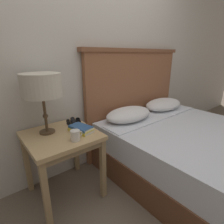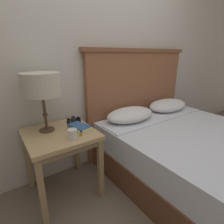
{
  "view_description": "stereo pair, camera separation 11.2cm",
  "coord_description": "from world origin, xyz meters",
  "px_view_note": "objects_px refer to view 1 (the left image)",
  "views": [
    {
      "loc": [
        -1.06,
        -0.79,
        1.27
      ],
      "look_at": [
        -0.01,
        0.5,
        0.72
      ],
      "focal_mm": 28.0,
      "sensor_mm": 36.0,
      "label": 1
    },
    {
      "loc": [
        -0.97,
        -0.86,
        1.27
      ],
      "look_at": [
        -0.01,
        0.5,
        0.72
      ],
      "focal_mm": 28.0,
      "sensor_mm": 36.0,
      "label": 2
    }
  ],
  "objects_px": {
    "bed": "(187,147)",
    "book_on_nightstand": "(81,130)",
    "nightstand": "(62,142)",
    "coffee_mug": "(75,135)",
    "book_stacked_on_top": "(81,127)",
    "table_lamp": "(42,86)",
    "binoculars_pair": "(73,121)"
  },
  "relations": [
    {
      "from": "book_stacked_on_top",
      "to": "binoculars_pair",
      "type": "distance_m",
      "value": 0.21
    },
    {
      "from": "nightstand",
      "to": "bed",
      "type": "xyz_separation_m",
      "value": [
        1.17,
        -0.55,
        -0.22
      ]
    },
    {
      "from": "bed",
      "to": "coffee_mug",
      "type": "height_order",
      "value": "bed"
    },
    {
      "from": "bed",
      "to": "binoculars_pair",
      "type": "xyz_separation_m",
      "value": [
        -0.98,
        0.69,
        0.33
      ]
    },
    {
      "from": "table_lamp",
      "to": "binoculars_pair",
      "type": "xyz_separation_m",
      "value": [
        0.27,
        0.04,
        -0.38
      ]
    },
    {
      "from": "table_lamp",
      "to": "book_on_nightstand",
      "type": "bearing_deg",
      "value": -35.61
    },
    {
      "from": "bed",
      "to": "table_lamp",
      "type": "height_order",
      "value": "bed"
    },
    {
      "from": "table_lamp",
      "to": "binoculars_pair",
      "type": "height_order",
      "value": "table_lamp"
    },
    {
      "from": "nightstand",
      "to": "book_on_nightstand",
      "type": "bearing_deg",
      "value": -23.8
    },
    {
      "from": "book_on_nightstand",
      "to": "coffee_mug",
      "type": "bearing_deg",
      "value": -134.08
    },
    {
      "from": "coffee_mug",
      "to": "bed",
      "type": "bearing_deg",
      "value": -17.65
    },
    {
      "from": "binoculars_pair",
      "to": "bed",
      "type": "bearing_deg",
      "value": -35.21
    },
    {
      "from": "nightstand",
      "to": "binoculars_pair",
      "type": "height_order",
      "value": "binoculars_pair"
    },
    {
      "from": "bed",
      "to": "book_on_nightstand",
      "type": "xyz_separation_m",
      "value": [
        -1.01,
        0.48,
        0.32
      ]
    },
    {
      "from": "bed",
      "to": "book_stacked_on_top",
      "type": "xyz_separation_m",
      "value": [
        -1.01,
        0.48,
        0.35
      ]
    },
    {
      "from": "nightstand",
      "to": "binoculars_pair",
      "type": "relative_size",
      "value": 3.79
    },
    {
      "from": "book_stacked_on_top",
      "to": "coffee_mug",
      "type": "height_order",
      "value": "coffee_mug"
    },
    {
      "from": "nightstand",
      "to": "table_lamp",
      "type": "xyz_separation_m",
      "value": [
        -0.08,
        0.1,
        0.49
      ]
    },
    {
      "from": "bed",
      "to": "table_lamp",
      "type": "distance_m",
      "value": 1.58
    },
    {
      "from": "book_on_nightstand",
      "to": "binoculars_pair",
      "type": "distance_m",
      "value": 0.21
    },
    {
      "from": "binoculars_pair",
      "to": "table_lamp",
      "type": "bearing_deg",
      "value": -171.49
    },
    {
      "from": "bed",
      "to": "binoculars_pair",
      "type": "height_order",
      "value": "bed"
    },
    {
      "from": "table_lamp",
      "to": "binoculars_pair",
      "type": "bearing_deg",
      "value": 8.51
    },
    {
      "from": "book_on_nightstand",
      "to": "book_stacked_on_top",
      "type": "distance_m",
      "value": 0.03
    },
    {
      "from": "bed",
      "to": "coffee_mug",
      "type": "distance_m",
      "value": 1.23
    },
    {
      "from": "nightstand",
      "to": "coffee_mug",
      "type": "height_order",
      "value": "coffee_mug"
    },
    {
      "from": "nightstand",
      "to": "book_on_nightstand",
      "type": "height_order",
      "value": "book_on_nightstand"
    },
    {
      "from": "book_stacked_on_top",
      "to": "binoculars_pair",
      "type": "height_order",
      "value": "book_stacked_on_top"
    },
    {
      "from": "table_lamp",
      "to": "book_stacked_on_top",
      "type": "distance_m",
      "value": 0.47
    },
    {
      "from": "book_on_nightstand",
      "to": "coffee_mug",
      "type": "height_order",
      "value": "coffee_mug"
    },
    {
      "from": "book_stacked_on_top",
      "to": "nightstand",
      "type": "bearing_deg",
      "value": 157.41
    },
    {
      "from": "nightstand",
      "to": "coffee_mug",
      "type": "bearing_deg",
      "value": -77.29
    }
  ]
}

